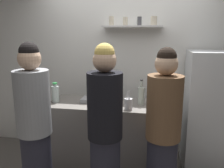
{
  "coord_description": "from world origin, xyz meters",
  "views": [
    {
      "loc": [
        0.41,
        -2.24,
        1.8
      ],
      "look_at": [
        -0.08,
        0.54,
        1.18
      ],
      "focal_mm": 37.34,
      "sensor_mm": 36.0,
      "label": 1
    }
  ],
  "objects": [
    {
      "name": "refrigerator",
      "position": [
        1.18,
        0.85,
        0.79
      ],
      "size": [
        0.63,
        0.6,
        1.58
      ],
      "color": "silver",
      "rests_on": "ground"
    },
    {
      "name": "baking_pan",
      "position": [
        -0.3,
        0.58,
        0.96
      ],
      "size": [
        0.34,
        0.24,
        0.05
      ],
      "primitive_type": "cube",
      "color": "gray",
      "rests_on": "counter"
    },
    {
      "name": "person_brown_jacket",
      "position": [
        0.53,
        -0.06,
        0.83
      ],
      "size": [
        0.34,
        0.34,
        1.68
      ],
      "rotation": [
        0.0,
        0.0,
        3.27
      ],
      "color": "#262633",
      "rests_on": "ground"
    },
    {
      "name": "wine_bottle_pale_glass",
      "position": [
        0.28,
        0.56,
        1.05
      ],
      "size": [
        0.08,
        0.08,
        0.32
      ],
      "color": "#B2BFB2",
      "rests_on": "counter"
    },
    {
      "name": "counter",
      "position": [
        -0.08,
        0.54,
        0.47
      ],
      "size": [
        1.61,
        0.62,
        0.93
      ],
      "primitive_type": "cube",
      "color": "#66605B",
      "rests_on": "ground"
    },
    {
      "name": "water_bottle_plastic",
      "position": [
        -0.81,
        0.48,
        1.04
      ],
      "size": [
        0.09,
        0.09,
        0.25
      ],
      "color": "silver",
      "rests_on": "counter"
    },
    {
      "name": "wine_bottle_amber_glass",
      "position": [
        0.59,
        0.58,
        1.04
      ],
      "size": [
        0.07,
        0.07,
        0.3
      ],
      "color": "#472814",
      "rests_on": "counter"
    },
    {
      "name": "utensil_holder",
      "position": [
        0.15,
        0.35,
        1.0
      ],
      "size": [
        0.1,
        0.1,
        0.23
      ],
      "color": "#B2B2B7",
      "rests_on": "counter"
    },
    {
      "name": "person_blonde",
      "position": [
        -0.02,
        -0.17,
        0.85
      ],
      "size": [
        0.34,
        0.34,
        1.72
      ],
      "rotation": [
        0.0,
        0.0,
        1.23
      ],
      "color": "#262633",
      "rests_on": "ground"
    },
    {
      "name": "back_wall_assembly",
      "position": [
        0.0,
        1.25,
        1.3
      ],
      "size": [
        4.8,
        0.32,
        2.6
      ],
      "color": "white",
      "rests_on": "ground"
    },
    {
      "name": "person_grey_hoodie",
      "position": [
        -0.74,
        -0.21,
        0.86
      ],
      "size": [
        0.34,
        0.34,
        1.72
      ],
      "rotation": [
        0.0,
        0.0,
        2.79
      ],
      "color": "#262633",
      "rests_on": "ground"
    }
  ]
}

